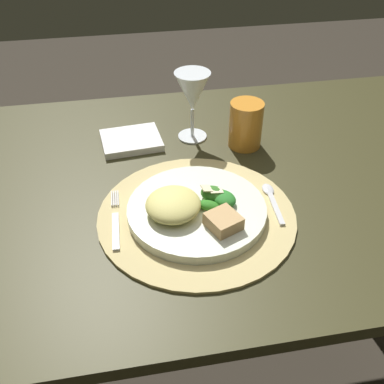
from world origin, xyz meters
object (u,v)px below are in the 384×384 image
at_px(dinner_plate, 197,210).
at_px(wine_glass, 192,93).
at_px(fork, 116,222).
at_px(spoon, 271,197).
at_px(dining_table, 213,218).
at_px(amber_tumbler, 246,125).
at_px(napkin, 131,140).

xyz_separation_m(dinner_plate, wine_glass, (0.04, 0.28, 0.10)).
xyz_separation_m(fork, spoon, (0.30, 0.02, 0.00)).
xyz_separation_m(dining_table, amber_tumbler, (0.10, 0.11, 0.17)).
bearing_deg(napkin, amber_tumbler, -11.52).
xyz_separation_m(dining_table, napkin, (-0.16, 0.16, 0.12)).
bearing_deg(fork, spoon, 3.46).
distance_m(spoon, napkin, 0.36).
bearing_deg(spoon, dinner_plate, -172.06).
distance_m(dinner_plate, spoon, 0.15).
relative_size(dinner_plate, spoon, 2.08).
relative_size(fork, wine_glass, 1.01).
height_order(dining_table, fork, fork).
relative_size(fork, amber_tumbler, 1.54).
bearing_deg(dinner_plate, napkin, 110.04).
distance_m(dining_table, fork, 0.27).
height_order(dining_table, spoon, spoon).
height_order(dining_table, amber_tumbler, amber_tumbler).
distance_m(fork, wine_glass, 0.36).
bearing_deg(spoon, wine_glass, 112.73).
bearing_deg(wine_glass, dining_table, -84.21).
relative_size(wine_glass, amber_tumbler, 1.52).
height_order(dinner_plate, napkin, dinner_plate).
distance_m(dining_table, dinner_plate, 0.18).
xyz_separation_m(fork, napkin, (0.05, 0.28, -0.00)).
height_order(fork, wine_glass, wine_glass).
height_order(dinner_plate, amber_tumbler, amber_tumbler).
xyz_separation_m(wine_glass, amber_tumbler, (0.11, -0.06, -0.06)).
bearing_deg(napkin, spoon, -45.45).
xyz_separation_m(dinner_plate, amber_tumbler, (0.15, 0.23, 0.04)).
bearing_deg(fork, dining_table, 28.47).
bearing_deg(dinner_plate, fork, 178.91).
relative_size(dining_table, napkin, 9.16).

